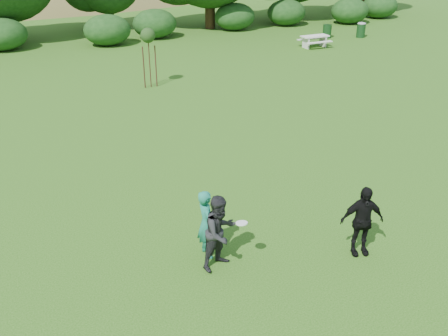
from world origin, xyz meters
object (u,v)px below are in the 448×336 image
(trash_can_near, at_px, (327,31))
(sapling, at_px, (148,37))
(player_black, at_px, (362,221))
(picnic_table, at_px, (315,39))
(player_teal, at_px, (206,224))
(player_grey, at_px, (220,232))
(trash_can_lidded, at_px, (361,30))

(trash_can_near, xyz_separation_m, sapling, (-14.76, -6.48, 1.97))
(sapling, bearing_deg, player_black, -87.72)
(player_black, relative_size, picnic_table, 0.99)
(player_teal, xyz_separation_m, picnic_table, (15.00, 18.17, -0.35))
(player_teal, height_order, player_black, player_black)
(player_teal, relative_size, picnic_table, 0.96)
(player_grey, relative_size, player_black, 1.02)
(player_teal, xyz_separation_m, trash_can_lidded, (19.79, 19.58, -0.32))
(player_black, distance_m, trash_can_near, 26.03)
(player_black, bearing_deg, sapling, 108.79)
(trash_can_lidded, bearing_deg, player_teal, -135.30)
(player_black, distance_m, trash_can_lidded, 26.66)
(trash_can_near, bearing_deg, player_grey, -129.69)
(trash_can_near, distance_m, trash_can_lidded, 2.42)
(player_teal, relative_size, trash_can_near, 1.92)
(player_teal, distance_m, trash_can_near, 26.92)
(player_teal, relative_size, player_black, 0.97)
(sapling, height_order, picnic_table, sapling)
(player_teal, bearing_deg, trash_can_near, -35.95)
(player_black, relative_size, trash_can_near, 1.98)
(trash_can_near, height_order, sapling, sapling)
(trash_can_near, bearing_deg, player_black, -122.92)
(trash_can_near, height_order, picnic_table, trash_can_near)
(sapling, bearing_deg, trash_can_near, 23.71)
(player_grey, height_order, sapling, sapling)
(player_grey, bearing_deg, player_black, -35.86)
(trash_can_near, relative_size, sapling, 0.32)
(player_black, height_order, trash_can_near, player_black)
(player_grey, distance_m, sapling, 14.80)
(player_grey, distance_m, picnic_table, 23.89)
(player_teal, distance_m, player_black, 3.66)
(trash_can_near, height_order, trash_can_lidded, trash_can_lidded)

